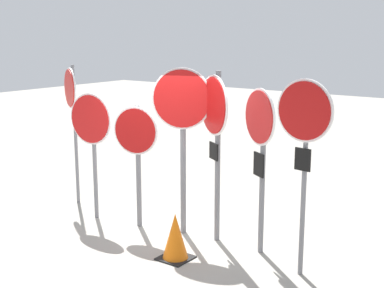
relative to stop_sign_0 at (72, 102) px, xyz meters
The scene contains 9 objects.
ground_plane 3.11m from the stop_sign_0, ahead, with size 40.00×40.00×0.00m, color gray.
stop_sign_0 is the anchor object (origin of this frame).
stop_sign_1 1.05m from the stop_sign_0, 23.43° to the right, with size 0.86×0.16×2.16m.
stop_sign_2 1.88m from the stop_sign_0, ahead, with size 0.76×0.22×2.01m.
stop_sign_3 2.56m from the stop_sign_0, ahead, with size 0.87×0.39×2.62m.
stop_sign_4 3.13m from the stop_sign_0, ahead, with size 0.77×0.49×2.59m.
stop_sign_5 3.90m from the stop_sign_0, ahead, with size 0.69×0.44×2.39m.
stop_sign_6 4.71m from the stop_sign_0, ahead, with size 0.79×0.16×2.58m.
traffic_cone_0 3.57m from the stop_sign_0, 16.38° to the right, with size 0.44×0.44×0.67m.
Camera 1 is at (4.97, -6.33, 3.13)m, focal length 50.00 mm.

